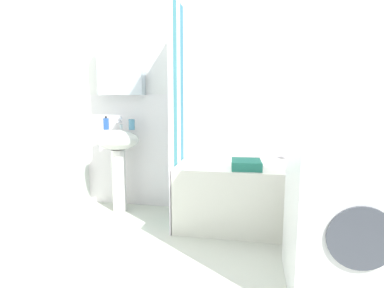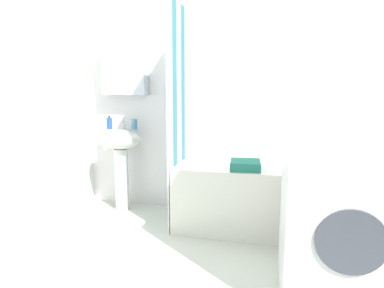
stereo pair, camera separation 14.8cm
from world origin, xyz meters
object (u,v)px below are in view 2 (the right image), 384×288
at_px(conditioner_bottle, 331,156).
at_px(shampoo_bottle, 309,154).
at_px(toothbrush_cup, 134,124).
at_px(sink, 121,151).
at_px(bathtub, 259,197).
at_px(washer_dryer_stack, 342,152).
at_px(lotion_bottle, 320,152).
at_px(body_wash_bottle, 296,154).
at_px(towel_folded, 245,165).
at_px(soap_dispenser, 109,123).

xyz_separation_m(conditioner_bottle, shampoo_bottle, (-0.18, 0.03, -0.00)).
bearing_deg(shampoo_bottle, toothbrush_cup, -177.61).
bearing_deg(shampoo_bottle, conditioner_bottle, -9.21).
distance_m(sink, bathtub, 1.45).
height_order(sink, washer_dryer_stack, washer_dryer_stack).
xyz_separation_m(bathtub, lotion_bottle, (0.52, 0.24, 0.39)).
xyz_separation_m(bathtub, washer_dryer_stack, (0.46, -0.88, 0.58)).
distance_m(sink, toothbrush_cup, 0.31).
relative_size(body_wash_bottle, washer_dryer_stack, 0.09).
bearing_deg(towel_folded, lotion_bottle, 33.10).
bearing_deg(conditioner_bottle, sink, -176.91).
xyz_separation_m(sink, conditioner_bottle, (2.03, 0.11, 0.03)).
bearing_deg(toothbrush_cup, washer_dryer_stack, -32.32).
xyz_separation_m(toothbrush_cup, bathtub, (1.28, -0.22, -0.61)).
distance_m(lotion_bottle, towel_folded, 0.77).
distance_m(bathtub, body_wash_bottle, 0.55).
xyz_separation_m(toothbrush_cup, body_wash_bottle, (1.59, 0.04, -0.25)).
distance_m(lotion_bottle, shampoo_bottle, 0.10).
distance_m(toothbrush_cup, shampoo_bottle, 1.74).
bearing_deg(toothbrush_cup, body_wash_bottle, 1.42).
height_order(bathtub, lotion_bottle, lotion_bottle).
bearing_deg(lotion_bottle, conditioner_bottle, 9.35).
xyz_separation_m(sink, towel_folded, (1.29, -0.33, -0.01)).
distance_m(sink, conditioner_bottle, 2.04).
bearing_deg(conditioner_bottle, soap_dispenser, -177.92).
bearing_deg(bathtub, conditioner_bottle, 22.45).
distance_m(soap_dispenser, washer_dryer_stack, 2.27).
height_order(bathtub, washer_dryer_stack, washer_dryer_stack).
xyz_separation_m(soap_dispenser, shampoo_bottle, (1.98, 0.11, -0.26)).
xyz_separation_m(shampoo_bottle, washer_dryer_stack, (0.02, -1.17, 0.23)).
xyz_separation_m(bathtub, shampoo_bottle, (0.44, 0.29, 0.35)).
xyz_separation_m(shampoo_bottle, body_wash_bottle, (-0.13, -0.03, 0.01)).
xyz_separation_m(soap_dispenser, washer_dryer_stack, (2.00, -1.06, -0.04)).
xyz_separation_m(conditioner_bottle, body_wash_bottle, (-0.31, -0.00, 0.01)).
height_order(body_wash_bottle, towel_folded, body_wash_bottle).
distance_m(soap_dispenser, body_wash_bottle, 1.87).
relative_size(bathtub, towel_folded, 5.66).
relative_size(soap_dispenser, toothbrush_cup, 1.32).
relative_size(soap_dispenser, towel_folded, 0.54).
bearing_deg(washer_dryer_stack, lotion_bottle, 86.76).
xyz_separation_m(toothbrush_cup, washer_dryer_stack, (1.74, -1.10, -0.03)).
bearing_deg(soap_dispenser, bathtub, -6.68).
relative_size(bathtub, shampoo_bottle, 10.01).
relative_size(conditioner_bottle, washer_dryer_stack, 0.09).
bearing_deg(washer_dryer_stack, towel_folded, 129.29).
relative_size(bathtub, conditioner_bottle, 9.73).
xyz_separation_m(conditioner_bottle, washer_dryer_stack, (-0.17, -1.14, 0.22)).
bearing_deg(soap_dispenser, washer_dryer_stack, -27.99).
bearing_deg(soap_dispenser, lotion_bottle, 1.71).
relative_size(toothbrush_cup, shampoo_bottle, 0.73).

